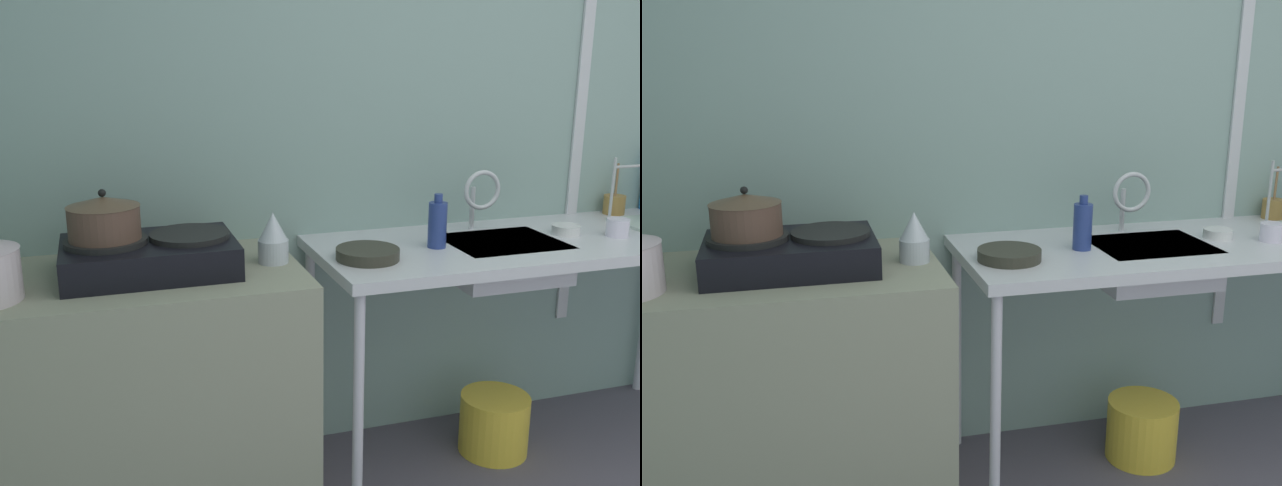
% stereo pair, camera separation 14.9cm
% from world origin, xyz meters
% --- Properties ---
extents(wall_back, '(4.73, 0.10, 2.67)m').
position_xyz_m(wall_back, '(0.00, 1.90, 1.33)').
color(wall_back, '#88A59D').
rests_on(wall_back, ground).
extents(wall_metal_strip, '(0.05, 0.01, 2.13)m').
position_xyz_m(wall_metal_strip, '(0.49, 1.84, 1.47)').
color(wall_metal_strip, silver).
extents(counter_concrete, '(1.08, 0.62, 0.88)m').
position_xyz_m(counter_concrete, '(-1.36, 1.54, 0.44)').
color(counter_concrete, gray).
rests_on(counter_concrete, ground).
extents(counter_sink, '(1.70, 0.62, 0.88)m').
position_xyz_m(counter_sink, '(0.12, 1.54, 0.81)').
color(counter_sink, silver).
rests_on(counter_sink, ground).
extents(stove, '(0.54, 0.37, 0.12)m').
position_xyz_m(stove, '(-1.30, 1.54, 0.93)').
color(stove, black).
rests_on(stove, counter_concrete).
extents(pot_on_left_burner, '(0.22, 0.22, 0.16)m').
position_xyz_m(pot_on_left_burner, '(-1.43, 1.54, 1.06)').
color(pot_on_left_burner, brown).
rests_on(pot_on_left_burner, stove).
extents(percolator, '(0.10, 0.10, 0.17)m').
position_xyz_m(percolator, '(-0.90, 1.53, 0.96)').
color(percolator, silver).
rests_on(percolator, counter_concrete).
extents(sink_basin, '(0.42, 0.34, 0.14)m').
position_xyz_m(sink_basin, '(-0.02, 1.53, 0.80)').
color(sink_basin, silver).
rests_on(sink_basin, counter_sink).
extents(faucet, '(0.15, 0.09, 0.25)m').
position_xyz_m(faucet, '(-0.04, 1.67, 1.03)').
color(faucet, silver).
rests_on(faucet, counter_sink).
extents(frying_pan, '(0.22, 0.22, 0.04)m').
position_xyz_m(frying_pan, '(-0.59, 1.47, 0.89)').
color(frying_pan, '#323127').
rests_on(frying_pan, counter_sink).
extents(cup_by_rack, '(0.08, 0.08, 0.07)m').
position_xyz_m(cup_by_rack, '(0.43, 1.46, 0.91)').
color(cup_by_rack, white).
rests_on(cup_by_rack, counter_sink).
extents(small_bowl_on_drainboard, '(0.11, 0.11, 0.04)m').
position_xyz_m(small_bowl_on_drainboard, '(0.26, 1.55, 0.89)').
color(small_bowl_on_drainboard, white).
rests_on(small_bowl_on_drainboard, counter_sink).
extents(bottle_by_sink, '(0.07, 0.07, 0.19)m').
position_xyz_m(bottle_by_sink, '(-0.29, 1.53, 0.96)').
color(bottle_by_sink, navy).
rests_on(bottle_by_sink, counter_sink).
extents(utensil_jar, '(0.09, 0.09, 0.22)m').
position_xyz_m(utensil_jar, '(0.67, 1.78, 0.92)').
color(utensil_jar, '#A0793B').
rests_on(utensil_jar, counter_sink).
extents(bucket_on_floor, '(0.27, 0.27, 0.24)m').
position_xyz_m(bucket_on_floor, '(-0.01, 1.53, 0.12)').
color(bucket_on_floor, yellow).
rests_on(bucket_on_floor, ground).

